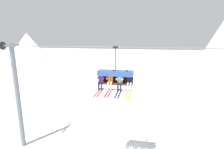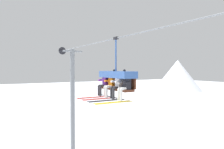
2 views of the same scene
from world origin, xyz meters
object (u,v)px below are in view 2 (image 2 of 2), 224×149
at_px(lift_tower_near, 72,100).
at_px(skier_white, 117,85).
at_px(skier_purple, 103,83).
at_px(skier_black, 124,85).
at_px(chairlift_chair, 117,77).
at_px(skier_orange, 110,83).

distance_m(lift_tower_near, skier_white, 8.45).
height_order(skier_purple, skier_black, skier_black).
bearing_deg(skier_black, lift_tower_near, 174.01).
relative_size(lift_tower_near, skier_purple, 5.05).
relative_size(lift_tower_near, skier_black, 5.05).
bearing_deg(chairlift_chair, skier_purple, -166.38).
xyz_separation_m(skier_white, skier_black, (0.60, 0.01, 0.02)).
relative_size(skier_purple, skier_black, 1.00).
distance_m(chairlift_chair, skier_orange, 0.46).
height_order(skier_orange, skier_white, skier_orange).
distance_m(skier_orange, skier_black, 1.21).
xyz_separation_m(chairlift_chair, skier_purple, (-0.91, -0.22, -0.30)).
height_order(lift_tower_near, skier_black, lift_tower_near).
bearing_deg(skier_black, skier_purple, -179.79).
bearing_deg(chairlift_chair, skier_black, -13.27).
bearing_deg(skier_black, chairlift_chair, 166.73).
distance_m(lift_tower_near, skier_orange, 7.86).
xyz_separation_m(lift_tower_near, skier_orange, (7.60, -0.92, 1.81)).
bearing_deg(lift_tower_near, skier_orange, -6.93).
height_order(skier_purple, skier_white, same).
xyz_separation_m(skier_purple, skier_black, (1.82, 0.01, 0.02)).
height_order(chairlift_chair, skier_white, chairlift_chair).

